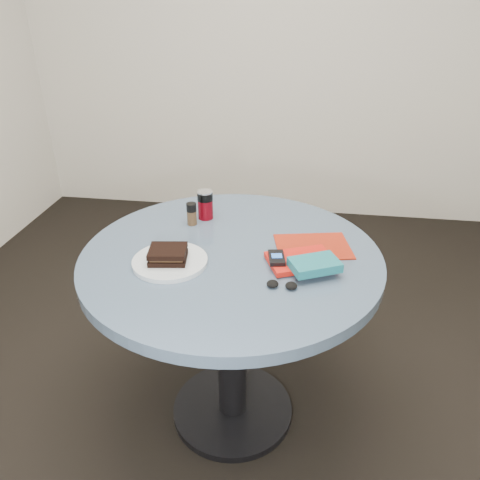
# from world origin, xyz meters

# --- Properties ---
(ground) EXTENTS (4.00, 4.00, 0.00)m
(ground) POSITION_xyz_m (0.00, 0.00, 0.00)
(ground) COLOR black
(ground) RESTS_ON ground
(table) EXTENTS (1.00, 1.00, 0.75)m
(table) POSITION_xyz_m (0.00, 0.00, 0.59)
(table) COLOR black
(table) RESTS_ON ground
(plate) EXTENTS (0.31, 0.31, 0.02)m
(plate) POSITION_xyz_m (-0.18, -0.10, 0.76)
(plate) COLOR silver
(plate) RESTS_ON table
(sandwich) EXTENTS (0.13, 0.11, 0.04)m
(sandwich) POSITION_xyz_m (-0.19, -0.10, 0.79)
(sandwich) COLOR black
(sandwich) RESTS_ON plate
(soda_can) EXTENTS (0.07, 0.07, 0.11)m
(soda_can) POSITION_xyz_m (-0.14, 0.25, 0.81)
(soda_can) COLOR #66050F
(soda_can) RESTS_ON table
(pepper_grinder) EXTENTS (0.05, 0.05, 0.08)m
(pepper_grinder) POSITION_xyz_m (-0.18, 0.19, 0.79)
(pepper_grinder) COLOR #47321E
(pepper_grinder) RESTS_ON table
(magazine) EXTENTS (0.28, 0.23, 0.00)m
(magazine) POSITION_xyz_m (0.27, 0.08, 0.75)
(magazine) COLOR maroon
(magazine) RESTS_ON table
(red_book) EXTENTS (0.24, 0.20, 0.02)m
(red_book) POSITION_xyz_m (0.23, -0.04, 0.76)
(red_book) COLOR #B8170E
(red_book) RESTS_ON magazine
(novel) EXTENTS (0.17, 0.15, 0.03)m
(novel) POSITION_xyz_m (0.27, -0.10, 0.79)
(novel) COLOR #165F6A
(novel) RESTS_ON red_book
(mp3_player) EXTENTS (0.06, 0.09, 0.02)m
(mp3_player) POSITION_xyz_m (0.16, -0.06, 0.78)
(mp3_player) COLOR black
(mp3_player) RESTS_ON red_book
(headphones) EXTENTS (0.09, 0.04, 0.02)m
(headphones) POSITION_xyz_m (0.18, -0.18, 0.76)
(headphones) COLOR black
(headphones) RESTS_ON table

